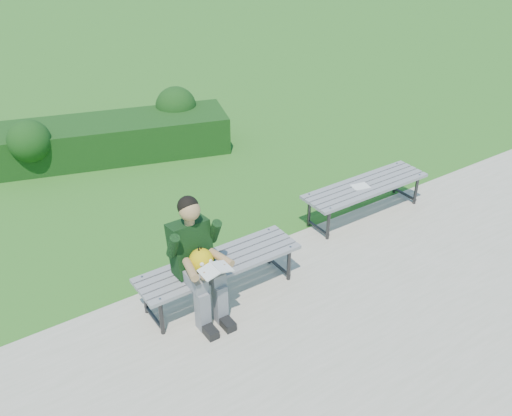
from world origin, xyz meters
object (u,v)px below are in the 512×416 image
paper_sheet (360,186)px  seated_boy (197,256)px  bench_right (366,188)px  hedge (107,136)px  bench_left (219,266)px

paper_sheet → seated_boy: bearing=-169.8°
paper_sheet → bench_right: bearing=0.0°
bench_right → hedge: bearing=120.4°
bench_left → paper_sheet: 2.38m
hedge → bench_left: 4.04m
bench_left → bench_right: bearing=8.9°
seated_boy → paper_sheet: bearing=10.2°
hedge → seated_boy: seated_boy is taller
hedge → bench_left: (-0.32, -4.02, 0.06)m
hedge → bench_left: bearing=-94.6°
bench_right → seated_boy: (-2.75, -0.48, 0.30)m
seated_boy → paper_sheet: (2.65, 0.48, -0.24)m
seated_boy → bench_right: bearing=9.9°
bench_right → paper_sheet: 0.12m
seated_boy → hedge: bearing=81.4°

